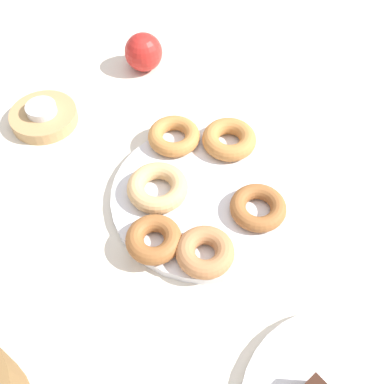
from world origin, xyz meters
TOP-DOWN VIEW (x-y plane):
  - ground_plane at (0.00, 0.00)m, footprint 2.40×2.40m
  - donut_plate at (0.00, 0.00)m, footprint 0.30×0.30m
  - donut_0 at (0.05, 0.05)m, footprint 0.11×0.11m
  - donut_1 at (-0.08, -0.03)m, footprint 0.12×0.12m
  - donut_2 at (0.05, -0.10)m, footprint 0.12×0.12m
  - donut_3 at (-0.08, 0.08)m, footprint 0.09×0.09m
  - donut_4 at (0.12, -0.04)m, footprint 0.11×0.11m
  - donut_5 at (-0.01, 0.12)m, footprint 0.09×0.09m
  - candle_holder at (0.32, 0.09)m, footprint 0.12×0.12m
  - tealight at (0.32, 0.09)m, footprint 0.05×0.05m
  - apple at (0.32, -0.14)m, footprint 0.07×0.07m

SIDE VIEW (x-z plane):
  - ground_plane at x=0.00m, z-range 0.00..0.00m
  - donut_plate at x=0.00m, z-range 0.00..0.01m
  - candle_holder at x=0.32m, z-range 0.00..0.02m
  - donut_1 at x=-0.08m, z-range 0.01..0.04m
  - donut_4 at x=0.12m, z-range 0.01..0.04m
  - donut_5 at x=-0.01m, z-range 0.01..0.04m
  - donut_0 at x=0.05m, z-range 0.01..0.04m
  - donut_3 at x=-0.08m, z-range 0.01..0.04m
  - donut_2 at x=0.05m, z-range 0.01..0.04m
  - tealight at x=0.32m, z-range 0.02..0.04m
  - apple at x=0.32m, z-range 0.00..0.07m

